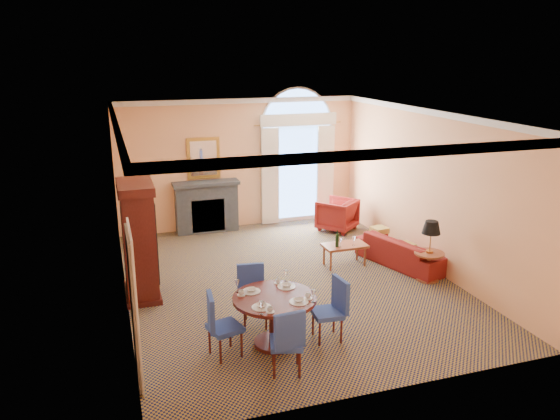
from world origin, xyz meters
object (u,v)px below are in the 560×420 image
object	(u,v)px
armchair	(337,215)
coffee_table	(344,246)
side_table	(430,243)
armoire	(139,243)
dining_table	(274,309)
sofa	(403,251)

from	to	relation	value
armchair	coffee_table	bearing A→B (deg)	29.82
armchair	side_table	size ratio (longest dim) A/B	0.73
coffee_table	side_table	bearing A→B (deg)	-44.98
armoire	side_table	world-z (taller)	armoire
dining_table	coffee_table	world-z (taller)	dining_table
armoire	coffee_table	world-z (taller)	armoire
armoire	side_table	bearing A→B (deg)	-10.73
dining_table	armchair	size ratio (longest dim) A/B	1.45
sofa	dining_table	bearing A→B (deg)	105.25
armoire	sofa	bearing A→B (deg)	-1.42
armoire	side_table	size ratio (longest dim) A/B	1.79
dining_table	armchair	world-z (taller)	dining_table
sofa	coffee_table	distance (m)	1.23
dining_table	sofa	xyz separation A→B (m)	(3.51, 2.28, -0.29)
armoire	sofa	size ratio (longest dim) A/B	1.04
sofa	coffee_table	world-z (taller)	coffee_table
armoire	sofa	xyz separation A→B (m)	(5.27, -0.13, -0.72)
armchair	side_table	world-z (taller)	side_table
dining_table	sofa	bearing A→B (deg)	33.05
armoire	armchair	world-z (taller)	armoire
coffee_table	side_table	size ratio (longest dim) A/B	0.77
armchair	coffee_table	xyz separation A→B (m)	(-0.82, -2.23, 0.03)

